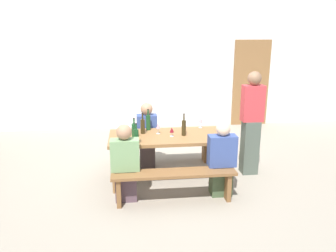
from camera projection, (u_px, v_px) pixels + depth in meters
ground_plane at (168, 179)px, 5.44m from camera, size 24.00×24.00×0.00m
back_wall at (153, 61)px, 8.07m from camera, size 14.00×0.20×3.20m
wooden_door at (251, 83)px, 8.36m from camera, size 0.90×0.06×2.10m
tasting_table at (168, 140)px, 5.26m from camera, size 1.82×0.85×0.75m
bench_near at (174, 179)px, 4.66m from camera, size 1.72×0.30×0.45m
bench_far at (163, 145)px, 6.04m from camera, size 1.72×0.30×0.45m
wine_bottle_0 at (148, 122)px, 5.48m from camera, size 0.07×0.07×0.35m
wine_bottle_1 at (143, 126)px, 5.29m from camera, size 0.07×0.07×0.34m
wine_bottle_2 at (184, 127)px, 5.20m from camera, size 0.07×0.07×0.35m
wine_bottle_3 at (134, 131)px, 5.06m from camera, size 0.08×0.08×0.32m
wine_bottle_4 at (136, 136)px, 4.82m from camera, size 0.07×0.07×0.31m
wine_glass_0 at (158, 126)px, 5.28m from camera, size 0.07×0.07×0.17m
wine_glass_1 at (127, 127)px, 5.29m from camera, size 0.08×0.08×0.15m
wine_glass_2 at (172, 130)px, 5.16m from camera, size 0.07×0.07×0.14m
wine_glass_3 at (201, 120)px, 5.61m from camera, size 0.07×0.07×0.19m
seated_guest_near_0 at (125, 165)px, 4.68m from camera, size 0.40×0.24×1.10m
seated_guest_near_1 at (222, 161)px, 4.83m from camera, size 0.40×0.24×1.10m
seated_guest_far_0 at (147, 137)px, 5.81m from camera, size 0.34×0.24×1.15m
standing_host at (251, 124)px, 5.49m from camera, size 0.34×0.24×1.71m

